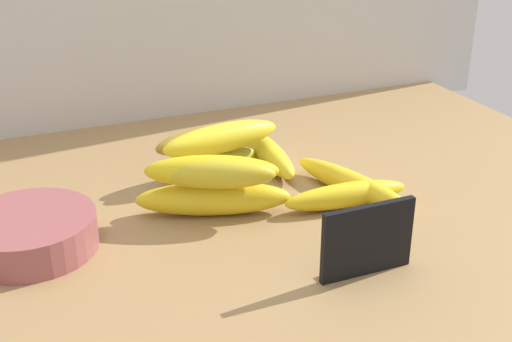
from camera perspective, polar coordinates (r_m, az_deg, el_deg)
counter_top at (r=89.85cm, az=0.25°, el=-3.74°), size 110.00×76.00×3.00cm
chalkboard_sign at (r=73.96cm, az=9.40°, el=-6.00°), size 11.00×1.80×8.40cm
fruit_bowl at (r=82.77cm, az=-18.67°, el=-4.93°), size 15.52×15.52×4.25cm
banana_0 at (r=96.22cm, az=-3.60°, el=0.46°), size 15.93×8.02×3.80cm
banana_1 at (r=85.77cm, az=-3.55°, el=-2.46°), size 20.21×10.71×4.37cm
banana_2 at (r=92.00cm, az=8.14°, el=-1.08°), size 9.18×20.57×3.34cm
banana_3 at (r=88.75cm, az=7.66°, el=-2.05°), size 17.42×4.59×3.34cm
banana_4 at (r=100.48cm, az=1.00°, el=1.56°), size 4.35×18.33×3.76cm
banana_5 at (r=83.58cm, az=-3.80°, el=-0.01°), size 17.12×10.18×4.08cm
banana_6 at (r=95.62cm, az=-4.26°, el=2.71°), size 15.94×5.93×3.68cm
banana_7 at (r=83.20cm, az=-3.64°, el=-0.19°), size 15.69×10.14×3.92cm
banana_8 at (r=95.15cm, az=-2.96°, el=2.79°), size 18.70×7.12×4.17cm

